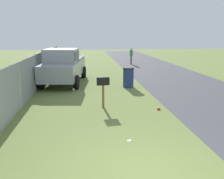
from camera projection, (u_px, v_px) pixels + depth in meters
The scene contains 9 objects.
road_asphalt at pixel (211, 97), 11.11m from camera, with size 60.00×5.40×0.01m, color #47474C.
mailbox at pixel (103, 83), 9.28m from camera, with size 0.25×0.51×1.26m.
pickup_truck at pixel (64, 65), 13.89m from camera, with size 5.33×2.64×2.09m.
trash_bin at pixel (128, 77), 12.97m from camera, with size 0.61×0.61×1.11m.
pedestrian at pixel (131, 55), 22.55m from camera, with size 0.48×0.30×1.62m.
fence_section at pixel (38, 69), 12.92m from camera, with size 18.13×0.07×1.87m.
litter_can_far_scatter at pixel (159, 109), 9.18m from camera, with size 0.07×0.07×0.12m, color red.
litter_bag_near_hydrant at pixel (74, 90), 12.22m from camera, with size 0.14×0.14×0.14m, color silver.
litter_wrapper_by_mailbox at pixel (129, 140), 6.56m from camera, with size 0.12×0.08×0.01m, color silver.
Camera 1 is at (-4.12, 1.22, 2.94)m, focal length 37.29 mm.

